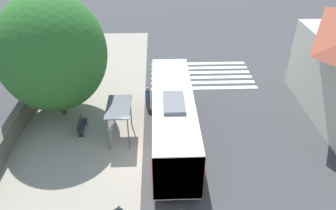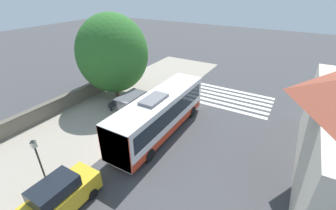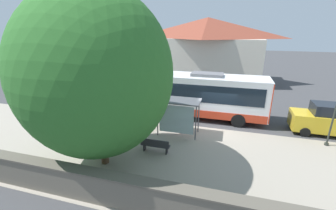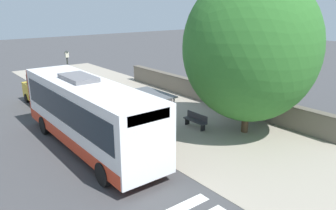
# 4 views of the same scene
# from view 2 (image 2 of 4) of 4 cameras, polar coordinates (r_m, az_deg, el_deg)

# --- Properties ---
(ground_plane) EXTENTS (120.00, 120.00, 0.00)m
(ground_plane) POSITION_cam_2_polar(r_m,az_deg,el_deg) (19.03, -10.09, -7.94)
(ground_plane) COLOR #424244
(ground_plane) RESTS_ON ground
(sidewalk_plaza) EXTENTS (9.00, 44.00, 0.02)m
(sidewalk_plaza) POSITION_cam_2_polar(r_m,az_deg,el_deg) (21.83, -19.26, -4.05)
(sidewalk_plaza) COLOR #9E9384
(sidewalk_plaza) RESTS_ON ground
(crosswalk_stripes) EXTENTS (9.00, 5.25, 0.01)m
(crosswalk_stripes) POSITION_cam_2_polar(r_m,az_deg,el_deg) (25.73, 15.05, 1.65)
(crosswalk_stripes) COLOR silver
(crosswalk_stripes) RESTS_ON ground
(stone_wall) EXTENTS (0.60, 20.00, 1.44)m
(stone_wall) POSITION_cam_2_polar(r_m,az_deg,el_deg) (24.48, -25.86, 0.14)
(stone_wall) COLOR #6B6356
(stone_wall) RESTS_ON ground
(bus) EXTENTS (2.66, 10.82, 3.63)m
(bus) POSITION_cam_2_polar(r_m,az_deg,el_deg) (18.24, -2.11, -2.14)
(bus) COLOR white
(bus) RESTS_ON ground
(bus_shelter) EXTENTS (1.55, 2.84, 2.43)m
(bus_shelter) POSITION_cam_2_polar(r_m,az_deg,el_deg) (20.51, -9.70, 1.46)
(bus_shelter) COLOR #515459
(bus_shelter) RESTS_ON ground
(pedestrian) EXTENTS (0.34, 0.23, 1.75)m
(pedestrian) POSITION_cam_2_polar(r_m,az_deg,el_deg) (22.52, -0.08, 1.70)
(pedestrian) COLOR #2D3347
(pedestrian) RESTS_ON ground
(bench) EXTENTS (0.40, 1.71, 0.88)m
(bench) POSITION_cam_2_polar(r_m,az_deg,el_deg) (23.26, -13.27, 0.25)
(bench) COLOR #333338
(bench) RESTS_ON ground
(street_lamp_near) EXTENTS (0.28, 0.28, 3.86)m
(street_lamp_near) POSITION_cam_2_polar(r_m,az_deg,el_deg) (14.85, -29.76, -12.52)
(street_lamp_near) COLOR #2D332D
(street_lamp_near) RESTS_ON ground
(shade_tree) EXTENTS (7.30, 7.30, 8.86)m
(shade_tree) POSITION_cam_2_polar(r_m,az_deg,el_deg) (24.34, -13.88, 12.54)
(shade_tree) COLOR brown
(shade_tree) RESTS_ON ground
(parked_car_behind_bus) EXTENTS (1.89, 4.44, 2.13)m
(parked_car_behind_bus) POSITION_cam_2_polar(r_m,az_deg,el_deg) (14.28, -26.04, -20.38)
(parked_car_behind_bus) COLOR gold
(parked_car_behind_bus) RESTS_ON ground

